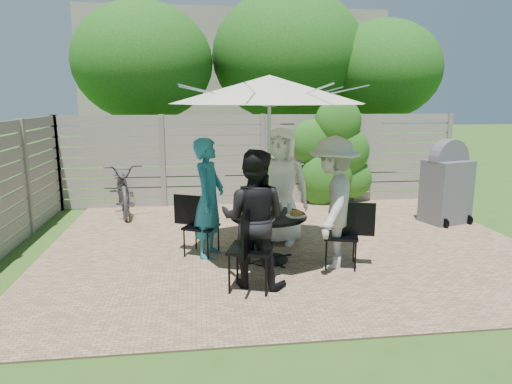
{
  "coord_description": "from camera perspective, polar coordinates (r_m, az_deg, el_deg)",
  "views": [
    {
      "loc": [
        -1.3,
        -6.13,
        2.15
      ],
      "look_at": [
        -0.54,
        -0.17,
        0.92
      ],
      "focal_mm": 32.0,
      "sensor_mm": 36.0,
      "label": 1
    }
  ],
  "objects": [
    {
      "name": "person_back",
      "position": [
        6.77,
        3.08,
        0.71
      ],
      "size": [
        0.99,
        0.82,
        1.74
      ],
      "primitive_type": "imported",
      "rotation": [
        0.0,
        0.0,
        5.92
      ],
      "color": "white",
      "rests_on": "ground"
    },
    {
      "name": "plate_left",
      "position": [
        6.1,
        -1.71,
        -2.42
      ],
      "size": [
        0.26,
        0.26,
        0.06
      ],
      "color": "white",
      "rests_on": "patio_table"
    },
    {
      "name": "person_left",
      "position": [
        6.21,
        -5.91,
        -0.82
      ],
      "size": [
        0.58,
        0.7,
        1.64
      ],
      "primitive_type": "imported",
      "rotation": [
        0.0,
        0.0,
        7.49
      ],
      "color": "teal",
      "rests_on": "ground"
    },
    {
      "name": "bbq_grill",
      "position": [
        8.57,
        22.72,
        0.76
      ],
      "size": [
        0.85,
        0.74,
        1.47
      ],
      "rotation": [
        0.0,
        0.0,
        0.3
      ],
      "color": "#515155",
      "rests_on": "ground"
    },
    {
      "name": "plate_front",
      "position": [
        5.68,
        0.83,
        -3.48
      ],
      "size": [
        0.26,
        0.26,
        0.06
      ],
      "color": "white",
      "rests_on": "patio_table"
    },
    {
      "name": "backyard_envelope",
      "position": [
        16.49,
        -2.52,
        13.19
      ],
      "size": [
        60.0,
        60.0,
        5.0
      ],
      "color": "#31591B",
      "rests_on": "ground"
    },
    {
      "name": "glass_back",
      "position": [
        6.28,
        1.16,
        -1.59
      ],
      "size": [
        0.07,
        0.07,
        0.14
      ],
      "primitive_type": "cylinder",
      "color": "silver",
      "rests_on": "patio_table"
    },
    {
      "name": "plate_right",
      "position": [
        5.96,
        4.99,
        -2.8
      ],
      "size": [
        0.26,
        0.26,
        0.06
      ],
      "color": "white",
      "rests_on": "patio_table"
    },
    {
      "name": "syrup_jug",
      "position": [
        6.07,
        1.15,
        -1.96
      ],
      "size": [
        0.09,
        0.09,
        0.16
      ],
      "primitive_type": "cylinder",
      "color": "#59280C",
      "rests_on": "patio_table"
    },
    {
      "name": "chair_left",
      "position": [
        6.4,
        -6.94,
        -5.71
      ],
      "size": [
        0.65,
        0.55,
        0.85
      ],
      "rotation": [
        0.0,
        0.0,
        5.82
      ],
      "color": "black",
      "rests_on": "ground"
    },
    {
      "name": "glass_front",
      "position": [
        5.74,
        2.08,
        -2.85
      ],
      "size": [
        0.07,
        0.07,
        0.14
      ],
      "primitive_type": "cylinder",
      "color": "silver",
      "rests_on": "patio_table"
    },
    {
      "name": "umbrella",
      "position": [
        5.84,
        1.69,
        12.67
      ],
      "size": [
        3.25,
        3.25,
        2.44
      ],
      "rotation": [
        0.0,
        0.0,
        -0.37
      ],
      "color": "silver",
      "rests_on": "ground"
    },
    {
      "name": "patio_table",
      "position": [
        6.08,
        1.59,
        -4.63
      ],
      "size": [
        1.28,
        1.28,
        0.65
      ],
      "rotation": [
        0.0,
        0.0,
        -0.37
      ],
      "color": "black",
      "rests_on": "ground"
    },
    {
      "name": "plate_back",
      "position": [
        6.36,
        2.28,
        -1.84
      ],
      "size": [
        0.26,
        0.26,
        0.06
      ],
      "color": "white",
      "rests_on": "patio_table"
    },
    {
      "name": "chair_back",
      "position": [
        7.04,
        3.24,
        -3.91
      ],
      "size": [
        0.58,
        0.68,
        0.9
      ],
      "rotation": [
        0.0,
        0.0,
        4.26
      ],
      "color": "black",
      "rests_on": "ground"
    },
    {
      "name": "glass_left",
      "position": [
        5.97,
        -1.05,
        -2.28
      ],
      "size": [
        0.07,
        0.07,
        0.14
      ],
      "primitive_type": "cylinder",
      "color": "silver",
      "rests_on": "patio_table"
    },
    {
      "name": "glass_right",
      "position": [
        6.06,
        4.21,
        -2.09
      ],
      "size": [
        0.07,
        0.07,
        0.14
      ],
      "primitive_type": "cylinder",
      "color": "silver",
      "rests_on": "patio_table"
    },
    {
      "name": "bicycle",
      "position": [
        9.0,
        -16.31,
        0.53
      ],
      "size": [
        1.04,
        1.98,
        0.99
      ],
      "primitive_type": "imported",
      "rotation": [
        0.0,
        0.0,
        0.21
      ],
      "color": "#333338",
      "rests_on": "ground"
    },
    {
      "name": "person_front",
      "position": [
        5.2,
        -0.32,
        -3.42
      ],
      "size": [
        0.95,
        0.85,
        1.6
      ],
      "primitive_type": "imported",
      "rotation": [
        0.0,
        0.0,
        2.78
      ],
      "color": "black",
      "rests_on": "ground"
    },
    {
      "name": "chair_right",
      "position": [
        6.02,
        10.66,
        -6.9
      ],
      "size": [
        0.66,
        0.52,
        0.87
      ],
      "rotation": [
        0.0,
        0.0,
        2.86
      ],
      "color": "black",
      "rests_on": "ground"
    },
    {
      "name": "coffee_cup",
      "position": [
        6.2,
        2.93,
        -1.86
      ],
      "size": [
        0.08,
        0.08,
        0.12
      ],
      "primitive_type": "cylinder",
      "color": "#C6B293",
      "rests_on": "patio_table"
    },
    {
      "name": "person_right",
      "position": [
        5.87,
        9.56,
        -1.38
      ],
      "size": [
        0.98,
        1.25,
        1.7
      ],
      "primitive_type": "imported",
      "rotation": [
        0.0,
        0.0,
        4.35
      ],
      "color": "#AFAEAA",
      "rests_on": "ground"
    },
    {
      "name": "chair_front",
      "position": [
        5.23,
        -0.67,
        -9.12
      ],
      "size": [
        0.6,
        0.76,
        0.99
      ],
      "rotation": [
        0.0,
        0.0,
        1.27
      ],
      "color": "black",
      "rests_on": "ground"
    }
  ]
}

